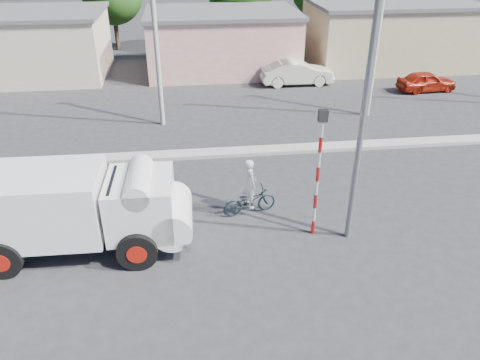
{
  "coord_description": "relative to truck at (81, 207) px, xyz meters",
  "views": [
    {
      "loc": [
        -0.79,
        -11.02,
        9.09
      ],
      "look_at": [
        0.94,
        3.13,
        1.3
      ],
      "focal_mm": 35.0,
      "sensor_mm": 36.0,
      "label": 1
    }
  ],
  "objects": [
    {
      "name": "ground_plane",
      "position": [
        4.14,
        -1.59,
        -1.52
      ],
      "size": [
        120.0,
        120.0,
        0.0
      ],
      "primitive_type": "plane",
      "color": "#2C2C2E",
      "rests_on": "ground"
    },
    {
      "name": "truck",
      "position": [
        0.0,
        0.0,
        0.0
      ],
      "size": [
        6.68,
        2.81,
        2.74
      ],
      "rotation": [
        0.0,
        0.0,
        -0.02
      ],
      "color": "black",
      "rests_on": "ground"
    },
    {
      "name": "car_cream",
      "position": [
        10.57,
        16.34,
        -0.76
      ],
      "size": [
        4.64,
        1.68,
        1.52
      ],
      "primitive_type": "imported",
      "rotation": [
        0.0,
        0.0,
        1.59
      ],
      "color": "beige",
      "rests_on": "ground"
    },
    {
      "name": "building_row",
      "position": [
        5.24,
        20.41,
        0.62
      ],
      "size": [
        37.8,
        7.3,
        4.44
      ],
      "color": "beige",
      "rests_on": "ground"
    },
    {
      "name": "traffic_pole",
      "position": [
        7.34,
        -0.09,
        1.08
      ],
      "size": [
        0.28,
        0.18,
        4.36
      ],
      "color": "red",
      "rests_on": "ground"
    },
    {
      "name": "car_red",
      "position": [
        18.24,
        14.02,
        -0.91
      ],
      "size": [
        3.67,
        1.69,
        1.22
      ],
      "primitive_type": "imported",
      "rotation": [
        0.0,
        0.0,
        1.64
      ],
      "color": "#A31E0D",
      "rests_on": "ground"
    },
    {
      "name": "streetlight",
      "position": [
        8.28,
        -0.39,
        3.44
      ],
      "size": [
        2.34,
        0.22,
        9.0
      ],
      "color": "slate",
      "rests_on": "ground"
    },
    {
      "name": "bicycle",
      "position": [
        5.42,
        1.42,
        -1.01
      ],
      "size": [
        2.02,
        1.05,
        1.01
      ],
      "primitive_type": "imported",
      "rotation": [
        0.0,
        0.0,
        1.78
      ],
      "color": "black",
      "rests_on": "ground"
    },
    {
      "name": "median",
      "position": [
        4.14,
        6.41,
        -1.44
      ],
      "size": [
        40.0,
        0.8,
        0.16
      ],
      "primitive_type": "cube",
      "color": "#99968E",
      "rests_on": "ground"
    },
    {
      "name": "utility_poles",
      "position": [
        7.39,
        10.41,
        2.55
      ],
      "size": [
        35.4,
        0.24,
        8.0
      ],
      "color": "#99968E",
      "rests_on": "ground"
    },
    {
      "name": "cyclist",
      "position": [
        5.42,
        1.42,
        -0.61
      ],
      "size": [
        0.56,
        0.74,
        1.82
      ],
      "primitive_type": "imported",
      "rotation": [
        0.0,
        0.0,
        1.78
      ],
      "color": "silver",
      "rests_on": "ground"
    }
  ]
}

